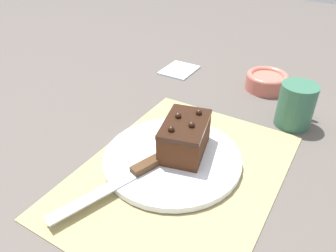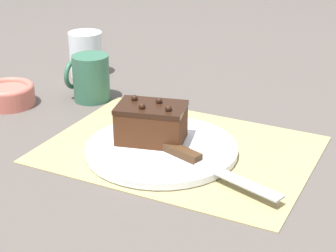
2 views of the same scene
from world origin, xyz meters
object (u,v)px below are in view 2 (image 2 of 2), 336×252
(cake_plate, at_px, (162,149))
(chocolate_cake, at_px, (151,123))
(serving_knife, at_px, (200,161))
(small_bowl, at_px, (8,94))
(drinking_glass, at_px, (86,54))
(coffee_mug, at_px, (90,78))

(cake_plate, distance_m, chocolate_cake, 0.05)
(serving_knife, xyz_separation_m, small_bowl, (0.48, -0.09, 0.00))
(drinking_glass, bearing_deg, serving_knife, 143.15)
(coffee_mug, bearing_deg, small_bowl, 36.74)
(chocolate_cake, height_order, drinking_glass, drinking_glass)
(chocolate_cake, distance_m, small_bowl, 0.37)
(drinking_glass, distance_m, small_bowl, 0.24)
(coffee_mug, bearing_deg, serving_knife, 150.07)
(drinking_glass, height_order, coffee_mug, drinking_glass)
(serving_knife, relative_size, coffee_mug, 2.31)
(cake_plate, xyz_separation_m, coffee_mug, (0.26, -0.16, 0.04))
(small_bowl, bearing_deg, serving_knife, 168.93)
(cake_plate, relative_size, small_bowl, 2.41)
(small_bowl, xyz_separation_m, coffee_mug, (-0.14, -0.10, 0.03))
(serving_knife, bearing_deg, small_bowl, -82.57)
(drinking_glass, relative_size, small_bowl, 0.96)
(cake_plate, distance_m, small_bowl, 0.40)
(small_bowl, distance_m, coffee_mug, 0.17)
(chocolate_cake, relative_size, serving_knife, 0.58)
(cake_plate, bearing_deg, small_bowl, -8.91)
(cake_plate, xyz_separation_m, drinking_glass, (0.36, -0.30, 0.04))
(chocolate_cake, relative_size, coffee_mug, 1.34)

